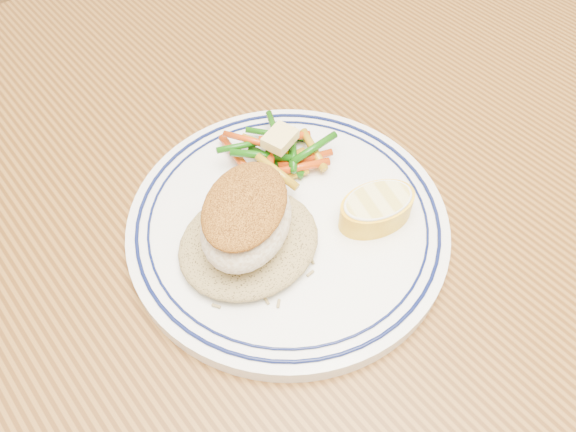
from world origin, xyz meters
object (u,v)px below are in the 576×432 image
at_px(fish_fillet, 246,217).
at_px(dining_table, 225,284).
at_px(lemon_wedge, 377,208).
at_px(plate, 288,223).
at_px(vegetable_pile, 279,155).
at_px(rice_pilaf, 249,240).

bearing_deg(fish_fillet, dining_table, 98.26).
bearing_deg(lemon_wedge, plate, 141.44).
bearing_deg(vegetable_pile, dining_table, -172.05).
distance_m(fish_fillet, lemon_wedge, 0.11).
relative_size(vegetable_pile, lemon_wedge, 1.35).
height_order(rice_pilaf, lemon_wedge, lemon_wedge).
bearing_deg(rice_pilaf, fish_fillet, 65.71).
xyz_separation_m(dining_table, plate, (0.05, -0.04, 0.11)).
distance_m(fish_fillet, vegetable_pile, 0.10).
distance_m(vegetable_pile, lemon_wedge, 0.10).
xyz_separation_m(dining_table, fish_fillet, (0.01, -0.04, 0.15)).
xyz_separation_m(plate, rice_pilaf, (-0.04, -0.00, 0.02)).
distance_m(dining_table, plate, 0.12).
height_order(dining_table, rice_pilaf, rice_pilaf).
distance_m(rice_pilaf, lemon_wedge, 0.11).
distance_m(plate, rice_pilaf, 0.05).
relative_size(plate, rice_pilaf, 2.31).
bearing_deg(dining_table, vegetable_pile, 7.95).
relative_size(dining_table, lemon_wedge, 19.96).
xyz_separation_m(vegetable_pile, lemon_wedge, (0.02, -0.10, 0.00)).
height_order(dining_table, plate, plate).
bearing_deg(lemon_wedge, rice_pilaf, 156.26).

